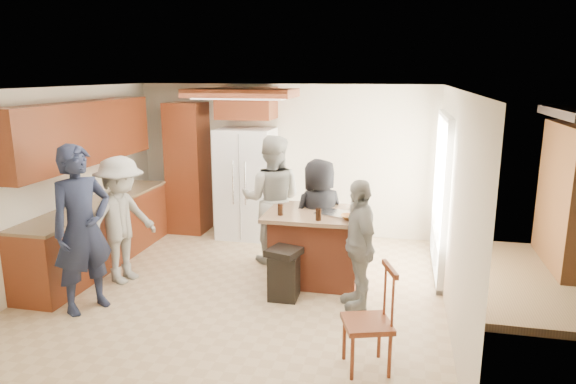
% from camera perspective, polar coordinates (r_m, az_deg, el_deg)
% --- Properties ---
extents(person_front_left, '(0.79, 0.86, 1.93)m').
position_cam_1_polar(person_front_left, '(6.22, -21.89, -3.85)').
color(person_front_left, '#191E32').
rests_on(person_front_left, ground).
extents(person_behind_left, '(0.94, 0.64, 1.84)m').
position_cam_1_polar(person_behind_left, '(7.30, -1.79, -0.83)').
color(person_behind_left, gray).
rests_on(person_behind_left, ground).
extents(person_behind_right, '(0.92, 0.86, 1.57)m').
position_cam_1_polar(person_behind_right, '(6.93, 3.47, -2.74)').
color(person_behind_right, black).
rests_on(person_behind_right, ground).
extents(person_side_right, '(0.73, 0.99, 1.52)m').
position_cam_1_polar(person_side_right, '(5.98, 7.87, -5.73)').
color(person_side_right, gray).
rests_on(person_side_right, ground).
extents(person_counter, '(0.78, 1.17, 1.66)m').
position_cam_1_polar(person_counter, '(6.94, -18.00, -2.99)').
color(person_counter, gray).
rests_on(person_counter, ground).
extents(left_cabinetry, '(0.64, 3.00, 2.30)m').
position_cam_1_polar(left_cabinetry, '(7.64, -20.77, -0.77)').
color(left_cabinetry, maroon).
rests_on(left_cabinetry, ground).
extents(back_wall_units, '(1.80, 0.60, 2.45)m').
position_cam_1_polar(back_wall_units, '(8.71, -9.49, 4.38)').
color(back_wall_units, maroon).
rests_on(back_wall_units, ground).
extents(refrigerator, '(0.90, 0.76, 1.80)m').
position_cam_1_polar(refrigerator, '(8.47, -4.65, 0.96)').
color(refrigerator, white).
rests_on(refrigerator, ground).
extents(kitchen_island, '(1.28, 1.03, 0.93)m').
position_cam_1_polar(kitchen_island, '(6.75, 3.15, -5.95)').
color(kitchen_island, brown).
rests_on(kitchen_island, ground).
extents(island_items, '(1.02, 0.71, 0.15)m').
position_cam_1_polar(island_items, '(6.47, 5.02, -2.25)').
color(island_items, silver).
rests_on(island_items, kitchen_island).
extents(trash_bin, '(0.45, 0.45, 0.63)m').
position_cam_1_polar(trash_bin, '(6.26, -0.45, -9.01)').
color(trash_bin, black).
rests_on(trash_bin, ground).
extents(spindle_chair, '(0.53, 0.53, 0.99)m').
position_cam_1_polar(spindle_chair, '(4.88, 9.04, -14.19)').
color(spindle_chair, maroon).
rests_on(spindle_chair, ground).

